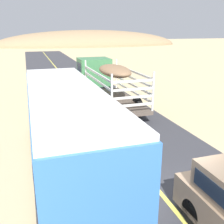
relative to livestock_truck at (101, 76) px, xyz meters
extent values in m
plane|color=#CCB284|center=(-1.43, -12.74, -1.79)|extent=(240.00, 240.00, 0.00)
cube|color=#38383D|center=(-1.43, -12.74, -1.78)|extent=(8.00, 120.00, 0.02)
cube|color=#D8CC4C|center=(-1.43, -12.74, -1.77)|extent=(0.16, 117.60, 0.00)
cylinder|color=black|center=(-1.26, -13.99, -1.39)|extent=(0.26, 0.76, 0.76)
cube|color=#3F7F4C|center=(0.00, 2.16, 0.03)|extent=(2.50, 2.20, 2.20)
cube|color=#192333|center=(0.00, 2.16, 0.48)|extent=(2.53, 1.54, 0.70)
cube|color=brown|center=(0.00, -3.24, -1.07)|extent=(2.50, 6.40, 0.24)
cylinder|color=silver|center=(-1.19, -0.10, 0.15)|extent=(0.12, 0.12, 2.20)
cylinder|color=silver|center=(1.19, -0.10, 0.15)|extent=(0.12, 0.12, 2.20)
cylinder|color=silver|center=(-1.19, -6.38, 0.15)|extent=(0.12, 0.12, 2.20)
cylinder|color=silver|center=(1.19, -6.38, 0.15)|extent=(0.12, 0.12, 2.20)
cube|color=silver|center=(-1.21, -3.24, -0.51)|extent=(0.08, 6.30, 0.12)
cube|color=silver|center=(1.21, -3.24, -0.51)|extent=(0.08, 6.30, 0.12)
cube|color=silver|center=(0.00, -6.40, -0.51)|extent=(2.40, 0.08, 0.12)
cube|color=silver|center=(-1.21, -3.24, -0.07)|extent=(0.08, 6.30, 0.12)
cube|color=silver|center=(1.21, -3.24, -0.07)|extent=(0.08, 6.30, 0.12)
cube|color=silver|center=(0.00, -6.40, -0.07)|extent=(2.40, 0.08, 0.12)
cube|color=silver|center=(-1.21, -3.24, 0.37)|extent=(0.08, 6.30, 0.12)
cube|color=silver|center=(1.21, -3.24, 0.37)|extent=(0.08, 6.30, 0.12)
cube|color=silver|center=(0.00, -6.40, 0.37)|extent=(2.40, 0.08, 0.12)
cube|color=silver|center=(-1.21, -3.24, 0.81)|extent=(0.08, 6.30, 0.12)
cube|color=silver|center=(1.21, -3.24, 0.81)|extent=(0.08, 6.30, 0.12)
cube|color=silver|center=(0.00, -6.40, 0.81)|extent=(2.40, 0.08, 0.12)
ellipsoid|color=#8C6B4C|center=(0.00, -3.24, 0.90)|extent=(1.75, 3.84, 0.70)
cylinder|color=black|center=(-1.09, 2.16, -1.22)|extent=(0.32, 1.10, 1.10)
cylinder|color=black|center=(1.09, 2.16, -1.22)|extent=(0.32, 1.10, 1.10)
cylinder|color=black|center=(-1.09, -4.52, -1.22)|extent=(0.32, 1.10, 1.10)
cylinder|color=black|center=(1.09, -4.52, -1.22)|extent=(0.32, 1.10, 1.10)
cube|color=#3872C6|center=(-4.09, -9.85, -0.07)|extent=(2.50, 10.00, 2.70)
cube|color=white|center=(-4.09, -9.85, 1.36)|extent=(2.45, 9.80, 0.16)
cube|color=#192333|center=(-4.09, -9.85, 0.40)|extent=(2.54, 9.20, 0.80)
cube|color=silver|center=(-4.09, -9.85, -1.22)|extent=(2.53, 9.80, 0.36)
cylinder|color=black|center=(-5.19, -6.60, -1.27)|extent=(0.30, 1.00, 1.00)
cylinder|color=black|center=(-2.99, -6.60, -1.27)|extent=(0.30, 1.00, 1.00)
cylinder|color=black|center=(-5.19, -13.10, -1.27)|extent=(0.30, 1.00, 1.00)
cylinder|color=black|center=(-2.99, -13.10, -1.27)|extent=(0.30, 1.00, 1.00)
ellipsoid|color=#756656|center=(6.32, 20.44, -1.31)|extent=(0.94, 1.35, 0.97)
ellipsoid|color=#997C5A|center=(14.38, 65.30, -1.79)|extent=(58.76, 20.38, 9.65)
camera|label=1|loc=(-5.27, -19.10, 3.46)|focal=42.20mm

